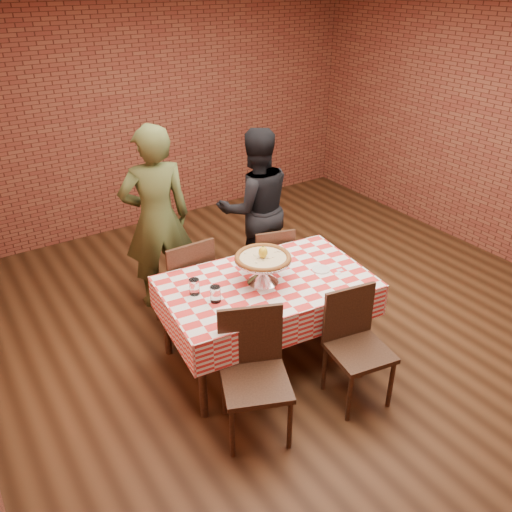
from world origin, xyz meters
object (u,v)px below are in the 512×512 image
chair_far_left (183,281)px  diner_olive (157,219)px  chair_near_left (256,381)px  water_glass_right (194,287)px  pizza (263,258)px  diner_black (255,208)px  water_glass_left (215,294)px  pizza_stand (263,270)px  chair_near_right (360,352)px  chair_far_right (269,264)px  table (266,320)px  condiment_caddy (253,258)px

chair_far_left → diner_olive: 0.65m
chair_near_left → chair_far_left: bearing=106.1°
water_glass_right → chair_far_left: (0.20, 0.66, -0.36)m
pizza → chair_near_left: (-0.52, -0.68, -0.50)m
chair_near_left → diner_olive: 2.00m
pizza → diner_black: bearing=59.2°
pizza → water_glass_left: pizza is taller
pizza_stand → water_glass_right: bearing=165.9°
chair_far_left → pizza: bearing=113.4°
pizza_stand → diner_black: size_ratio=0.28×
chair_far_left → diner_black: diner_black is taller
chair_far_left → water_glass_right: bearing=72.8°
chair_near_right → diner_black: (0.35, 1.95, 0.37)m
pizza → chair_far_right: bearing=51.6°
chair_near_left → chair_near_right: size_ratio=1.04×
pizza → chair_far_right: pizza is taller
pizza_stand → diner_olive: size_ratio=0.25×
chair_far_left → chair_far_right: chair_far_left is taller
table → diner_olive: diner_olive is taller
chair_near_left → pizza_stand: bearing=75.4°
pizza_stand → table: bearing=-33.1°
water_glass_left → chair_far_left: chair_far_left is taller
chair_far_right → water_glass_left: bearing=51.9°
water_glass_right → diner_black: 1.57m
diner_black → table: bearing=75.3°
water_glass_right → pizza: bearing=-14.1°
pizza_stand → diner_olive: diner_olive is taller
pizza_stand → chair_near_left: size_ratio=0.49×
diner_olive → pizza: bearing=115.4°
table → condiment_caddy: 0.53m
condiment_caddy → diner_black: size_ratio=0.08×
chair_near_left → chair_far_left: chair_near_left is taller
diner_olive → chair_near_right: bearing=117.7°
table → chair_near_left: size_ratio=1.75×
pizza_stand → condiment_caddy: 0.27m
water_glass_right → diner_olive: 1.15m
water_glass_right → chair_near_right: 1.35m
table → chair_near_right: chair_near_right is taller
chair_near_left → diner_black: size_ratio=0.57×
table → condiment_caddy: (0.05, 0.27, 0.45)m
pizza_stand → chair_near_right: bearing=-68.8°
diner_black → pizza: bearing=74.0°
chair_near_left → chair_near_right: (0.84, -0.15, -0.02)m
condiment_caddy → chair_near_left: bearing=-117.1°
table → water_glass_right: 0.74m
table → pizza: 0.60m
pizza_stand → water_glass_right: 0.56m
water_glass_right → chair_far_right: bearing=26.3°
pizza → chair_near_right: bearing=-68.8°
chair_near_right → diner_olive: diner_olive is taller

